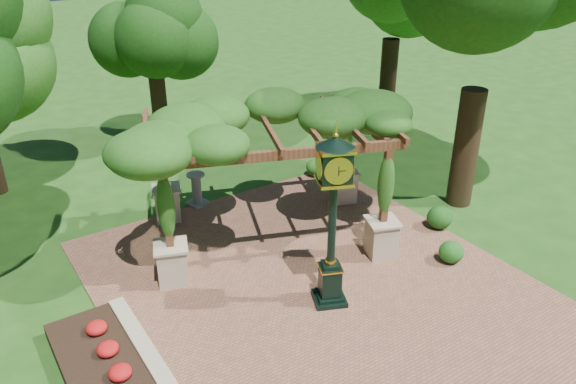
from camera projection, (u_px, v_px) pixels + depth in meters
ground at (345, 312)px, 13.56m from camera, size 120.00×120.00×0.00m
brick_plaza at (320, 290)px, 14.30m from camera, size 10.00×12.00×0.04m
border_wall at (155, 369)px, 11.58m from camera, size 0.35×5.00×0.40m
pedestal_clock at (333, 208)px, 12.74m from camera, size 1.14×1.14×4.41m
pergola at (267, 128)px, 15.21m from camera, size 7.65×6.17×4.17m
sundial at (197, 191)px, 18.33m from camera, size 0.76×0.76×1.12m
shrub_front at (451, 252)px, 15.32m from camera, size 0.70×0.70×0.61m
shrub_mid at (440, 217)px, 16.99m from camera, size 0.81×0.81×0.68m
shrub_back at (316, 167)px, 20.39m from camera, size 0.80×0.80×0.66m
tree_north at (150, 17)px, 21.40m from camera, size 3.75×3.75×7.44m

